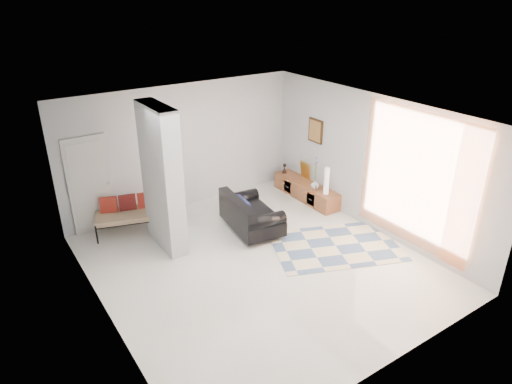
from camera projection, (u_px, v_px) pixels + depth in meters
floor at (259, 264)px, 8.41m from camera, size 6.00×6.00×0.00m
ceiling at (259, 115)px, 7.25m from camera, size 6.00×6.00×0.00m
wall_back at (183, 148)px, 10.09m from camera, size 6.00×0.00×6.00m
wall_front at (397, 281)px, 5.57m from camera, size 6.00×0.00×6.00m
wall_left at (98, 241)px, 6.43m from camera, size 0.00×6.00×6.00m
wall_right at (371, 163)px, 9.23m from camera, size 0.00×6.00×6.00m
partition_column at (162, 179)px, 8.48m from camera, size 0.35×1.20×2.80m
hallway_door at (90, 185)px, 9.15m from camera, size 0.85×0.06×2.04m
curtain at (416, 180)px, 8.30m from camera, size 0.00×2.55×2.55m
wall_art at (316, 131)px, 10.39m from camera, size 0.04×0.45×0.55m
media_console at (306, 190)px, 10.89m from camera, size 0.45×1.94×0.80m
loveseat at (249, 215)px, 9.41m from camera, size 1.03×1.57×0.76m
daybed at (134, 212)px, 9.39m from camera, size 1.74×1.13×0.77m
area_rug at (335, 246)px, 8.97m from camera, size 2.85×2.40×0.01m
cylinder_lamp at (327, 181)px, 10.14m from camera, size 0.11×0.11×0.62m
bronze_figurine at (284, 168)px, 11.33m from camera, size 0.12×0.12×0.24m
vase at (315, 185)px, 10.47m from camera, size 0.20×0.20×0.21m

